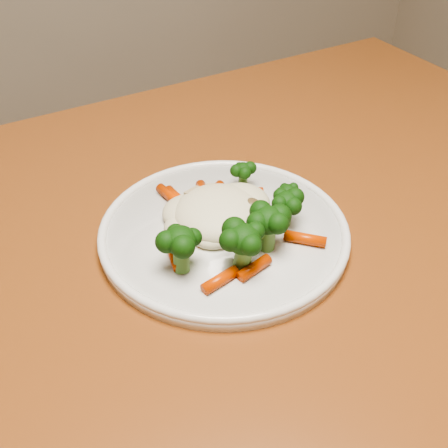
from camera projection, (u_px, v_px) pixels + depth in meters
The scene contains 3 objects.
dining_table at pixel (199, 321), 0.66m from camera, with size 1.31×0.94×0.75m.
plate at pixel (224, 233), 0.62m from camera, with size 0.27×0.27×0.01m, color white.
meal at pixel (230, 218), 0.60m from camera, with size 0.19×0.19×0.05m.
Camera 1 is at (0.01, -0.20, 1.15)m, focal length 45.00 mm.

